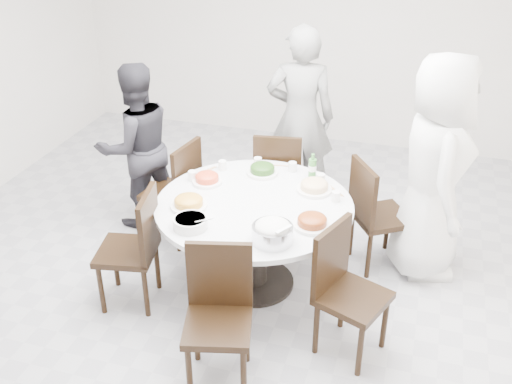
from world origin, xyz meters
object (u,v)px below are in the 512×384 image
(dining_table, at_px, (254,245))
(chair_n, at_px, (279,176))
(rice_bowl, at_px, (272,234))
(diner_right, at_px, (434,169))
(diner_middle, at_px, (300,118))
(chair_sw, at_px, (126,249))
(chair_se, at_px, (354,295))
(soup_bowl, at_px, (190,223))
(chair_s, at_px, (218,323))
(chair_nw, at_px, (170,191))
(chair_ne, at_px, (381,214))
(diner_left, at_px, (137,147))
(beverage_bottle, at_px, (312,166))

(dining_table, bearing_deg, chair_n, 93.66)
(rice_bowl, bearing_deg, diner_right, 47.46)
(diner_right, bearing_deg, diner_middle, 45.29)
(dining_table, distance_m, chair_sw, 0.98)
(diner_middle, height_order, rice_bowl, diner_middle)
(chair_se, height_order, soup_bowl, chair_se)
(chair_s, xyz_separation_m, soup_bowl, (-0.41, 0.59, 0.31))
(chair_nw, distance_m, diner_right, 2.23)
(rice_bowl, bearing_deg, chair_n, 102.87)
(chair_ne, distance_m, diner_left, 2.23)
(chair_se, relative_size, diner_left, 0.62)
(chair_ne, bearing_deg, chair_se, 143.75)
(chair_n, distance_m, chair_sw, 1.66)
(chair_sw, bearing_deg, chair_ne, 110.17)
(chair_se, xyz_separation_m, diner_left, (-2.15, 1.17, 0.29))
(diner_middle, bearing_deg, chair_nw, 36.22)
(dining_table, relative_size, chair_nw, 1.58)
(dining_table, bearing_deg, chair_nw, 153.47)
(chair_sw, distance_m, soup_bowl, 0.61)
(diner_right, bearing_deg, beverage_bottle, 84.87)
(chair_s, relative_size, diner_middle, 0.54)
(chair_se, bearing_deg, diner_right, 1.79)
(chair_nw, relative_size, chair_sw, 1.00)
(chair_s, bearing_deg, chair_sw, 134.23)
(beverage_bottle, bearing_deg, chair_ne, 5.89)
(diner_right, height_order, soup_bowl, diner_right)
(chair_ne, distance_m, chair_s, 1.83)
(chair_n, height_order, diner_middle, diner_middle)
(chair_s, bearing_deg, rice_bowl, 57.98)
(chair_se, height_order, rice_bowl, chair_se)
(diner_middle, distance_m, rice_bowl, 1.91)
(diner_middle, bearing_deg, chair_s, 80.84)
(chair_n, relative_size, rice_bowl, 3.39)
(chair_n, height_order, soup_bowl, chair_n)
(diner_middle, bearing_deg, diner_left, 20.73)
(chair_se, distance_m, beverage_bottle, 1.23)
(chair_ne, xyz_separation_m, chair_sw, (-1.77, -1.05, 0.00))
(chair_n, xyz_separation_m, diner_right, (1.33, -0.36, 0.44))
(soup_bowl, bearing_deg, rice_bowl, -0.70)
(chair_n, relative_size, chair_s, 1.00)
(beverage_bottle, bearing_deg, chair_se, -63.64)
(chair_n, xyz_separation_m, chair_s, (0.14, -2.04, 0.00))
(chair_nw, distance_m, chair_s, 1.79)
(diner_left, bearing_deg, chair_n, 148.01)
(chair_se, distance_m, diner_middle, 2.17)
(chair_ne, xyz_separation_m, diner_left, (-2.21, 0.06, 0.29))
(rice_bowl, relative_size, soup_bowl, 1.14)
(chair_s, height_order, rice_bowl, chair_s)
(chair_sw, bearing_deg, chair_se, 77.47)
(chair_ne, relative_size, chair_nw, 1.00)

